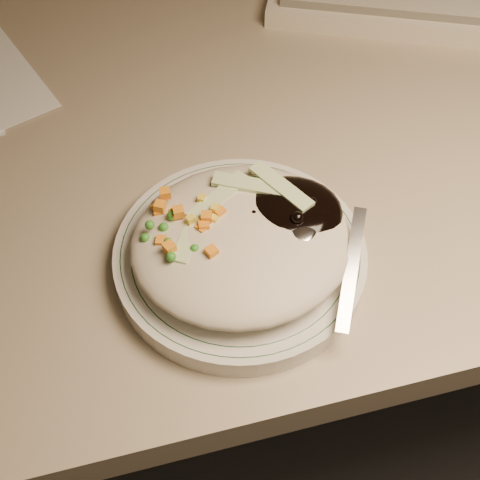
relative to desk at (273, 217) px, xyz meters
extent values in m
cube|color=gray|center=(0.00, 0.00, 0.18)|extent=(1.40, 0.70, 0.04)
cylinder|color=silver|center=(-0.10, -0.20, 0.21)|extent=(0.23, 0.23, 0.02)
torus|color=#144723|center=(-0.10, -0.20, 0.22)|extent=(0.21, 0.21, 0.00)
torus|color=#144723|center=(-0.10, -0.20, 0.22)|extent=(0.20, 0.20, 0.00)
ellipsoid|color=#C0B69C|center=(-0.10, -0.21, 0.24)|extent=(0.19, 0.18, 0.04)
ellipsoid|color=black|center=(-0.05, -0.19, 0.25)|extent=(0.10, 0.09, 0.03)
ellipsoid|color=orange|center=(-0.14, -0.19, 0.24)|extent=(0.08, 0.08, 0.02)
sphere|color=black|center=(-0.08, -0.19, 0.25)|extent=(0.01, 0.01, 0.01)
sphere|color=black|center=(-0.05, -0.19, 0.25)|extent=(0.01, 0.01, 0.01)
sphere|color=black|center=(-0.03, -0.19, 0.26)|extent=(0.01, 0.01, 0.01)
sphere|color=black|center=(-0.04, -0.18, 0.25)|extent=(0.01, 0.01, 0.01)
sphere|color=black|center=(-0.05, -0.21, 0.26)|extent=(0.01, 0.01, 0.01)
sphere|color=black|center=(-0.06, -0.19, 0.25)|extent=(0.01, 0.01, 0.01)
sphere|color=black|center=(-0.05, -0.18, 0.25)|extent=(0.01, 0.01, 0.01)
cube|color=orange|center=(-0.15, -0.18, 0.26)|extent=(0.01, 0.01, 0.01)
cube|color=orange|center=(-0.13, -0.20, 0.25)|extent=(0.01, 0.01, 0.01)
cube|color=orange|center=(-0.16, -0.17, 0.26)|extent=(0.01, 0.01, 0.01)
cube|color=orange|center=(-0.12, -0.19, 0.26)|extent=(0.01, 0.01, 0.01)
cube|color=orange|center=(-0.13, -0.20, 0.26)|extent=(0.01, 0.01, 0.01)
cube|color=orange|center=(-0.16, -0.16, 0.25)|extent=(0.01, 0.01, 0.01)
cube|color=orange|center=(-0.15, -0.18, 0.26)|extent=(0.01, 0.01, 0.01)
cube|color=orange|center=(-0.13, -0.20, 0.26)|extent=(0.01, 0.01, 0.01)
cube|color=orange|center=(-0.11, -0.19, 0.26)|extent=(0.01, 0.01, 0.01)
cube|color=orange|center=(-0.15, -0.16, 0.26)|extent=(0.01, 0.01, 0.01)
cube|color=orange|center=(-0.16, -0.21, 0.26)|extent=(0.01, 0.01, 0.01)
cube|color=orange|center=(-0.13, -0.23, 0.26)|extent=(0.01, 0.01, 0.01)
cube|color=orange|center=(-0.17, -0.20, 0.25)|extent=(0.01, 0.01, 0.01)
cube|color=orange|center=(-0.16, -0.17, 0.25)|extent=(0.01, 0.01, 0.01)
sphere|color=#388C28|center=(-0.13, -0.19, 0.25)|extent=(0.01, 0.01, 0.01)
sphere|color=#388C28|center=(-0.16, -0.22, 0.26)|extent=(0.01, 0.01, 0.01)
sphere|color=#388C28|center=(-0.16, -0.19, 0.26)|extent=(0.01, 0.01, 0.01)
sphere|color=#388C28|center=(-0.17, -0.19, 0.26)|extent=(0.01, 0.01, 0.01)
sphere|color=#388C28|center=(-0.13, -0.18, 0.25)|extent=(0.01, 0.01, 0.01)
sphere|color=#388C28|center=(-0.12, -0.21, 0.25)|extent=(0.01, 0.01, 0.01)
sphere|color=#388C28|center=(-0.14, -0.19, 0.25)|extent=(0.01, 0.01, 0.01)
sphere|color=#388C28|center=(-0.15, -0.21, 0.25)|extent=(0.01, 0.01, 0.01)
sphere|color=#388C28|center=(-0.18, -0.19, 0.25)|extent=(0.01, 0.01, 0.01)
sphere|color=#388C28|center=(-0.15, -0.18, 0.26)|extent=(0.01, 0.01, 0.01)
sphere|color=#388C28|center=(-0.15, -0.18, 0.26)|extent=(0.01, 0.01, 0.01)
sphere|color=#388C28|center=(-0.16, -0.20, 0.25)|extent=(0.01, 0.01, 0.01)
sphere|color=#388C28|center=(-0.14, -0.22, 0.26)|extent=(0.01, 0.01, 0.01)
sphere|color=#388C28|center=(-0.11, -0.17, 0.25)|extent=(0.01, 0.01, 0.01)
cube|color=yellow|center=(-0.13, -0.18, 0.25)|extent=(0.01, 0.01, 0.01)
cube|color=yellow|center=(-0.12, -0.19, 0.26)|extent=(0.01, 0.01, 0.01)
cube|color=yellow|center=(-0.14, -0.18, 0.25)|extent=(0.01, 0.01, 0.01)
cube|color=yellow|center=(-0.14, -0.19, 0.26)|extent=(0.01, 0.01, 0.01)
cube|color=yellow|center=(-0.14, -0.19, 0.25)|extent=(0.01, 0.01, 0.01)
cube|color=yellow|center=(-0.12, -0.18, 0.26)|extent=(0.01, 0.01, 0.01)
cube|color=yellow|center=(-0.12, -0.17, 0.26)|extent=(0.01, 0.01, 0.01)
cube|color=yellow|center=(-0.13, -0.19, 0.25)|extent=(0.01, 0.01, 0.01)
cube|color=#B2D18C|center=(-0.11, -0.17, 0.26)|extent=(0.06, 0.05, 0.00)
cube|color=#B2D18C|center=(-0.08, -0.16, 0.26)|extent=(0.07, 0.05, 0.00)
cube|color=#B2D18C|center=(-0.14, -0.20, 0.26)|extent=(0.05, 0.07, 0.00)
cube|color=#B2D18C|center=(-0.05, -0.17, 0.26)|extent=(0.04, 0.07, 0.00)
cube|color=#B2D18C|center=(-0.09, -0.21, 0.25)|extent=(0.07, 0.03, 0.00)
ellipsoid|color=silver|center=(-0.05, -0.21, 0.25)|extent=(0.05, 0.06, 0.01)
cube|color=silver|center=(-0.02, -0.26, 0.24)|extent=(0.06, 0.11, 0.03)
camera|label=1|loc=(-0.19, -0.54, 0.70)|focal=50.00mm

